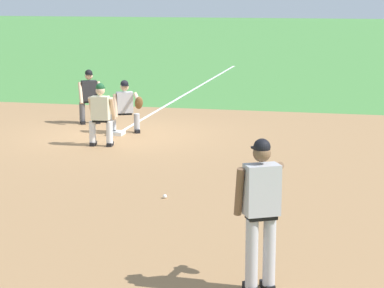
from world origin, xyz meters
name	(u,v)px	position (x,y,z in m)	size (l,w,h in m)	color
ground_plane	(116,135)	(0.00, 0.00, 0.00)	(160.00, 160.00, 0.00)	#47843D
infield_dirt_patch	(163,186)	(-4.51, -2.40, 0.00)	(18.00, 18.00, 0.01)	#9E754C
foul_line_stripe	(193,90)	(8.77, 0.00, 0.01)	(17.53, 0.10, 0.00)	white
first_base_bag	(116,133)	(0.00, 0.00, 0.04)	(0.38, 0.38, 0.09)	white
baseball	(165,196)	(-5.33, -2.66, 0.04)	(0.07, 0.07, 0.07)	white
pitcher	(261,205)	(-8.99, -4.79, 1.06)	(0.83, 0.58, 1.86)	black
first_baseman	(126,105)	(0.22, -0.20, 0.73)	(0.83, 1.00, 1.34)	black
baserunner	(101,112)	(-1.38, -0.10, 0.79)	(0.47, 0.61, 1.46)	black
umpire	(89,94)	(1.37, 1.19, 0.79)	(0.62, 0.68, 1.46)	black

